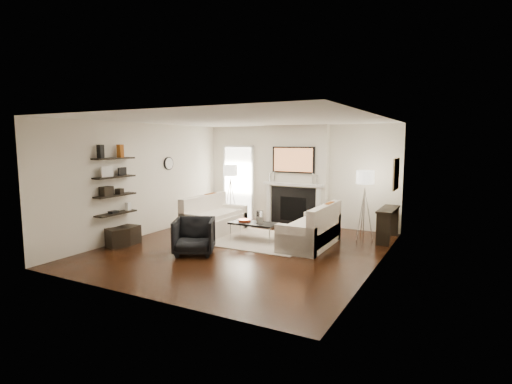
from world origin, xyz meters
The scene contains 71 objects.
room_envelope centered at (0.00, 0.00, 1.35)m, with size 6.00×6.00×6.00m.
chimney_breast centered at (0.00, 2.88, 1.35)m, with size 1.80×0.25×2.70m, color silver.
fireplace_surround centered at (0.00, 2.74, 0.52)m, with size 1.30×0.02×1.04m, color black.
firebox centered at (0.00, 2.73, 0.45)m, with size 0.75×0.02×0.65m, color black.
mantel_pilaster_l centered at (-0.72, 2.71, 0.55)m, with size 0.12×0.08×1.10m, color white.
mantel_pilaster_r centered at (0.72, 2.71, 0.55)m, with size 0.12×0.08×1.10m, color white.
mantel_shelf centered at (0.00, 2.69, 1.12)m, with size 1.70×0.18×0.07m, color white.
tv_body centered at (0.00, 2.71, 1.78)m, with size 1.20×0.06×0.70m, color black.
tv_screen centered at (0.00, 2.68, 1.78)m, with size 1.10×0.01×0.62m, color #BF723F.
candlestick_l_tall centered at (-0.55, 2.70, 1.30)m, with size 0.04×0.04×0.30m, color silver.
candlestick_l_short centered at (-0.68, 2.70, 1.27)m, with size 0.04×0.04×0.24m, color silver.
candlestick_r_tall centered at (0.55, 2.70, 1.30)m, with size 0.04×0.04×0.30m, color silver.
candlestick_r_short centered at (0.68, 2.70, 1.27)m, with size 0.04×0.04×0.24m, color silver.
hallway_panel centered at (-1.85, 2.98, 1.05)m, with size 0.90×0.02×2.10m, color white.
door_trim_l centered at (-2.33, 2.96, 1.05)m, with size 0.06×0.06×2.16m, color white.
door_trim_r centered at (-1.37, 2.96, 1.05)m, with size 0.06×0.06×2.16m, color white.
door_trim_top centered at (-1.85, 2.96, 2.13)m, with size 1.02×0.06×0.06m, color white.
rug centered at (-0.16, 0.88, 0.01)m, with size 2.60×2.00×0.01m, color #BDAC9B.
loveseat_left_base centered at (-1.36, 0.97, 0.21)m, with size 0.85×1.80×0.42m, color silver.
loveseat_left_back centered at (-1.69, 0.97, 0.53)m, with size 0.18×1.80×0.80m, color silver.
loveseat_left_arm_n centered at (-1.36, 0.16, 0.30)m, with size 0.85×0.18×0.60m, color silver.
loveseat_left_arm_s centered at (-1.36, 1.78, 0.30)m, with size 0.85×0.18×0.60m, color silver.
loveseat_left_cushion centered at (-1.31, 0.97, 0.47)m, with size 0.63×1.44×0.10m, color silver.
pillow_left_orange centered at (-1.69, 1.27, 0.73)m, with size 0.10×0.42×0.42m, color #8D4611.
pillow_left_charcoal centered at (-1.69, 0.67, 0.72)m, with size 0.10×0.40×0.40m, color black.
loveseat_right_base centered at (1.17, 0.90, 0.21)m, with size 0.85×1.80×0.42m, color silver.
loveseat_right_back centered at (1.50, 0.90, 0.53)m, with size 0.18×1.80×0.80m, color silver.
loveseat_right_arm_n centered at (1.17, 0.09, 0.30)m, with size 0.85×0.18×0.60m, color silver.
loveseat_right_arm_s centered at (1.17, 1.71, 0.30)m, with size 0.85×0.18×0.60m, color silver.
loveseat_right_cushion centered at (1.12, 0.90, 0.47)m, with size 0.63×1.44×0.10m, color silver.
pillow_right_orange centered at (1.50, 1.20, 0.73)m, with size 0.10×0.42×0.42m, color #8D4611.
pillow_right_charcoal centered at (1.50, 0.60, 0.72)m, with size 0.10×0.40×0.40m, color black.
coffee_table centered at (-0.13, 0.75, 0.40)m, with size 1.10×0.55×0.04m, color black.
coffee_leg_nw centered at (-0.63, 0.53, 0.19)m, with size 0.02×0.02×0.38m, color silver.
coffee_leg_ne centered at (0.37, 0.53, 0.19)m, with size 0.02×0.02×0.38m, color silver.
coffee_leg_sw centered at (-0.63, 0.97, 0.19)m, with size 0.02×0.02×0.38m, color silver.
coffee_leg_se centered at (0.37, 0.97, 0.19)m, with size 0.02×0.02×0.38m, color silver.
hurricane_glass centered at (0.02, 0.75, 0.56)m, with size 0.16×0.16×0.29m, color white.
hurricane_candle centered at (0.02, 0.75, 0.50)m, with size 0.10×0.10×0.15m, color white.
copper_bowl centered at (-0.38, 0.75, 0.45)m, with size 0.30×0.30×0.05m, color #A3341B.
armchair centered at (-0.68, -0.78, 0.40)m, with size 0.78×0.73×0.80m, color black.
lamp_left_post centered at (-1.85, 2.51, 0.60)m, with size 0.02×0.02×1.20m, color silver.
lamp_left_shade centered at (-1.85, 2.51, 1.45)m, with size 0.40×0.40×0.30m, color white.
lamp_left_leg_a centered at (-1.74, 2.51, 0.60)m, with size 0.02×0.02×1.25m, color silver.
lamp_left_leg_b centered at (-1.91, 2.61, 0.60)m, with size 0.02×0.02×1.25m, color silver.
lamp_left_leg_c centered at (-1.91, 2.42, 0.60)m, with size 0.02×0.02×1.25m, color silver.
lamp_right_post centered at (2.05, 2.08, 0.60)m, with size 0.02×0.02×1.20m, color silver.
lamp_right_shade centered at (2.05, 2.08, 1.45)m, with size 0.40×0.40×0.30m, color white.
lamp_right_leg_a centered at (2.16, 2.08, 0.60)m, with size 0.02×0.02×1.25m, color silver.
lamp_right_leg_b centered at (2.00, 2.18, 0.60)m, with size 0.02×0.02×1.25m, color silver.
lamp_right_leg_c centered at (1.99, 1.99, 0.60)m, with size 0.02×0.02×1.25m, color silver.
console_top centered at (2.57, 2.21, 0.73)m, with size 0.35×1.20×0.04m, color black.
console_leg_n centered at (2.57, 1.66, 0.35)m, with size 0.30×0.04×0.71m, color black.
console_leg_s centered at (2.57, 2.76, 0.35)m, with size 0.30×0.04×0.71m, color black.
wall_art centered at (2.73, 2.05, 1.55)m, with size 0.03×0.70×0.70m, color tan.
shelf_bottom centered at (-2.62, -1.00, 0.70)m, with size 0.25×1.00×0.04m, color black.
shelf_lower centered at (-2.62, -1.00, 1.10)m, with size 0.25×1.00×0.04m, color black.
shelf_upper centered at (-2.62, -1.00, 1.50)m, with size 0.25×1.00×0.04m, color black.
shelf_top centered at (-2.62, -1.00, 1.90)m, with size 0.25×1.00×0.04m, color black.
decor_magfile_a centered at (-2.62, -1.34, 2.06)m, with size 0.12×0.10×0.28m, color black.
decor_magfile_b centered at (-2.62, -0.81, 2.06)m, with size 0.12×0.10×0.28m, color #8D4611.
decor_frame_a centered at (-2.62, -1.20, 1.63)m, with size 0.04×0.30×0.22m, color white.
decor_frame_b centered at (-2.62, -0.77, 1.61)m, with size 0.04×0.22×0.18m, color black.
decor_wine_rack centered at (-2.62, -1.24, 1.22)m, with size 0.18×0.25×0.20m, color black.
decor_box_small centered at (-2.62, -0.87, 1.18)m, with size 0.15×0.12×0.12m, color black.
decor_books centered at (-2.62, -1.07, 0.74)m, with size 0.14×0.20×0.05m, color black.
decor_box_tall centered at (-2.62, -0.65, 0.81)m, with size 0.10×0.10×0.18m, color white.
clock_rim centered at (-2.73, 0.90, 1.70)m, with size 0.34×0.34×0.04m, color black.
clock_face centered at (-2.71, 0.90, 1.70)m, with size 0.29×0.29×0.01m, color white.
ottoman_near centered at (-2.47, -0.81, 0.20)m, with size 0.40×0.40×0.40m, color black.
ottoman_far centered at (-2.47, -1.13, 0.20)m, with size 0.40×0.40×0.40m, color black.
Camera 1 is at (4.14, -7.14, 2.25)m, focal length 28.00 mm.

